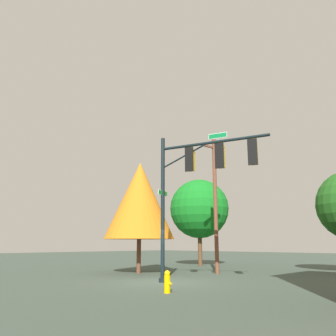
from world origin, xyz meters
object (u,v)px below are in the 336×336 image
Objects in this scene: utility_pole at (215,201)px; tree_near at (199,209)px; fire_hydrant at (167,282)px; tree_far at (140,200)px; signal_pole_assembly at (201,173)px.

utility_pole is 8.06m from tree_near.
fire_hydrant is at bearing -55.17° from tree_near.
tree_far is at bearing -77.00° from tree_near.
utility_pole reaches higher than signal_pole_assembly.
fire_hydrant is 10.25m from tree_far.
signal_pole_assembly is 13.91m from tree_near.
tree_near reaches higher than signal_pole_assembly.
signal_pole_assembly is at bearing -16.97° from tree_far.
fire_hydrant is (0.82, -3.20, -4.80)m from signal_pole_assembly.
utility_pole is at bearing 38.52° from tree_far.
fire_hydrant is 0.11× the size of tree_near.
tree_near is 1.02× the size of tree_far.
fire_hydrant is (3.84, -8.37, -4.09)m from utility_pole.
utility_pole reaches higher than tree_far.
fire_hydrant is at bearing -34.56° from tree_far.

